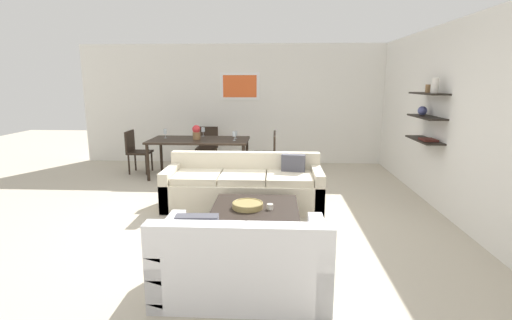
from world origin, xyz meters
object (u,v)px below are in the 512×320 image
wine_glass_left_far (165,132)px  centerpiece_vase (196,132)px  dining_table (199,142)px  dining_chair_right_far (269,150)px  coffee_table (255,221)px  wine_glass_right_far (235,134)px  candle_jar (270,207)px  wine_glass_head (203,130)px  dining_chair_head (208,144)px  loveseat_white (242,261)px  dining_chair_left_far (136,149)px  sofa_beige (244,187)px  wine_glass_right_near (234,134)px  dining_chair_right_near (268,154)px  decorative_bowl (248,205)px

wine_glass_left_far → centerpiece_vase: 0.68m
dining_table → dining_chair_right_far: bearing=9.0°
coffee_table → wine_glass_right_far: size_ratio=6.97×
candle_jar → wine_glass_left_far: wine_glass_left_far is taller
wine_glass_head → dining_chair_head: bearing=90.0°
loveseat_white → dining_chair_head: bearing=103.5°
coffee_table → centerpiece_vase: 3.28m
wine_glass_left_far → centerpiece_vase: centerpiece_vase is taller
dining_chair_right_far → wine_glass_left_far: wine_glass_left_far is taller
dining_chair_left_far → wine_glass_head: (1.38, 0.21, 0.38)m
sofa_beige → wine_glass_left_far: 2.67m
dining_chair_right_far → wine_glass_right_near: bearing=-153.0°
dining_chair_right_near → wine_glass_right_near: size_ratio=4.95×
decorative_bowl → dining_chair_left_far: dining_chair_left_far is taller
sofa_beige → candle_jar: size_ratio=30.77×
dining_chair_right_near → dining_chair_right_far: same height
decorative_bowl → dining_chair_right_far: 3.23m
decorative_bowl → candle_jar: size_ratio=4.91×
coffee_table → decorative_bowl: size_ratio=2.79×
coffee_table → dining_table: 3.25m
dining_chair_left_far → wine_glass_right_near: bearing=-9.2°
wine_glass_left_far → wine_glass_head: size_ratio=1.01×
decorative_bowl → wine_glass_right_near: bearing=99.3°
loveseat_white → dining_chair_right_near: (0.16, 3.99, 0.21)m
dining_chair_head → dining_chair_right_far: same height
coffee_table → centerpiece_vase: centerpiece_vase is taller
dining_table → centerpiece_vase: (-0.05, -0.03, 0.21)m
wine_glass_head → dining_chair_left_far: bearing=-171.4°
loveseat_white → dining_chair_left_far: dining_chair_left_far is taller
wine_glass_right_near → dining_chair_left_far: bearing=170.8°
sofa_beige → wine_glass_right_far: (-0.33, 1.93, 0.56)m
candle_jar → dining_chair_right_far: (-0.07, 3.26, 0.09)m
dining_table → centerpiece_vase: centerpiece_vase is taller
dining_table → wine_glass_head: (0.00, 0.43, 0.20)m
wine_glass_right_near → wine_glass_right_far: wine_glass_right_near is taller
dining_chair_left_far → wine_glass_right_far: wine_glass_right_far is taller
candle_jar → wine_glass_right_far: (-0.74, 3.16, 0.44)m
coffee_table → dining_chair_left_far: size_ratio=1.19×
loveseat_white → coffee_table: loveseat_white is taller
sofa_beige → dining_chair_right_near: bearing=78.0°
sofa_beige → dining_table: size_ratio=1.20×
dining_table → dining_chair_head: (0.00, 0.90, -0.18)m
decorative_bowl → loveseat_white: bearing=-88.3°
loveseat_white → wine_glass_left_far: size_ratio=8.20×
coffee_table → wine_glass_left_far: bearing=123.0°
dining_table → dining_chair_left_far: size_ratio=2.22×
wine_glass_head → wine_glass_right_far: wine_glass_head is taller
wine_glass_head → centerpiece_vase: centerpiece_vase is taller
dining_table → dining_chair_head: bearing=90.0°
coffee_table → candle_jar: size_ratio=13.69×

